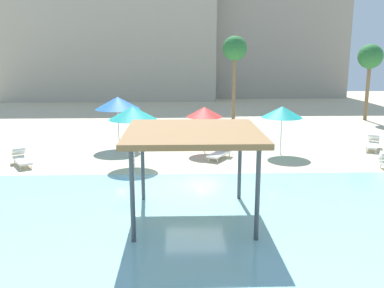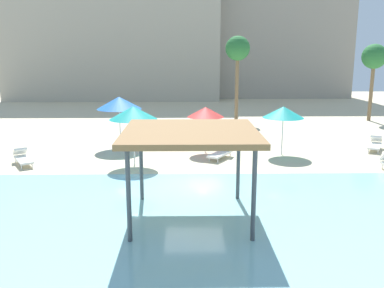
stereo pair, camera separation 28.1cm
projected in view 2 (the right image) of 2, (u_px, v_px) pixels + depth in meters
The scene contains 14 objects.
ground_plane at pixel (194, 185), 17.46m from camera, with size 80.00×80.00×0.00m, color beige.
lagoon_water at pixel (198, 241), 12.33m from camera, with size 44.00×13.50×0.04m, color #8CC6CC.
shade_pavilion at pixel (190, 136), 13.43m from camera, with size 4.26×4.26×2.98m.
beach_umbrella_teal_0 at pixel (133, 113), 20.08m from camera, with size 2.30×2.30×2.86m.
beach_umbrella_red_1 at pixel (206, 112), 22.69m from camera, with size 1.98×1.98×2.48m.
beach_umbrella_teal_2 at pixel (283, 112), 22.12m from camera, with size 2.16×2.16×2.58m.
beach_umbrella_blue_3 at pixel (119, 103), 23.70m from camera, with size 2.50×2.50×2.91m.
lounge_chair_0 at pixel (221, 152), 21.73m from camera, with size 1.49×1.93×0.74m.
lounge_chair_2 at pixel (23, 158), 20.58m from camera, with size 1.49×1.93×0.74m.
lounge_chair_3 at pixel (375, 144), 23.56m from camera, with size 1.44×1.95×0.74m.
palm_tree_0 at pixel (374, 58), 32.47m from camera, with size 1.90×1.90×5.93m.
palm_tree_1 at pixel (238, 50), 32.64m from camera, with size 1.90×1.90×6.55m.
hotel_block_0 at pixel (116, 32), 49.44m from camera, with size 23.50×11.39×15.04m, color #B2A893.
hotel_block_1 at pixel (267, 20), 51.13m from camera, with size 18.25×9.42×17.92m, color #9E9384.
Camera 2 is at (-0.38, -16.67, 5.46)m, focal length 39.55 mm.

